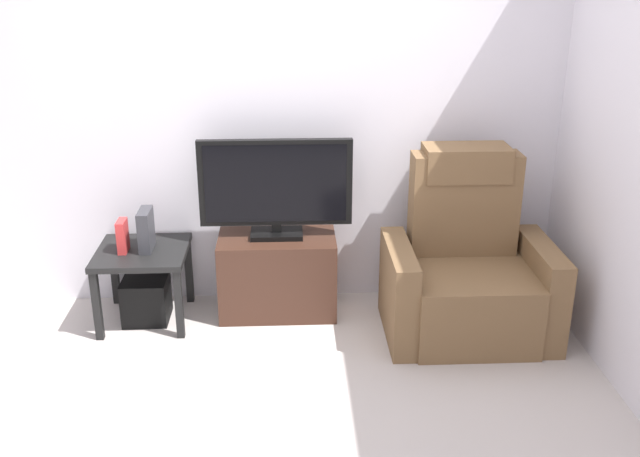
{
  "coord_description": "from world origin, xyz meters",
  "views": [
    {
      "loc": [
        0.15,
        -3.29,
        2.17
      ],
      "look_at": [
        0.32,
        0.5,
        0.7
      ],
      "focal_mm": 40.81,
      "sensor_mm": 36.0,
      "label": 1
    }
  ],
  "objects_px": {
    "recliner_armchair": "(467,271)",
    "tv_stand": "(278,274)",
    "television": "(276,186)",
    "book_upright": "(123,236)",
    "subwoofer_box": "(146,299)",
    "game_console": "(146,230)",
    "side_table": "(143,261)"
  },
  "relations": [
    {
      "from": "recliner_armchair",
      "to": "television",
      "type": "bearing_deg",
      "value": 163.19
    },
    {
      "from": "book_upright",
      "to": "side_table",
      "type": "bearing_deg",
      "value": 11.31
    },
    {
      "from": "subwoofer_box",
      "to": "game_console",
      "type": "bearing_deg",
      "value": 15.95
    },
    {
      "from": "recliner_armchair",
      "to": "game_console",
      "type": "bearing_deg",
      "value": 171.18
    },
    {
      "from": "television",
      "to": "recliner_armchair",
      "type": "bearing_deg",
      "value": -14.03
    },
    {
      "from": "subwoofer_box",
      "to": "game_console",
      "type": "distance_m",
      "value": 0.46
    },
    {
      "from": "recliner_armchair",
      "to": "tv_stand",
      "type": "bearing_deg",
      "value": 164.11
    },
    {
      "from": "tv_stand",
      "to": "subwoofer_box",
      "type": "height_order",
      "value": "tv_stand"
    },
    {
      "from": "tv_stand",
      "to": "book_upright",
      "type": "bearing_deg",
      "value": -174.29
    },
    {
      "from": "television",
      "to": "tv_stand",
      "type": "bearing_deg",
      "value": -90.0
    },
    {
      "from": "book_upright",
      "to": "game_console",
      "type": "bearing_deg",
      "value": 12.53
    },
    {
      "from": "subwoofer_box",
      "to": "book_upright",
      "type": "bearing_deg",
      "value": -168.69
    },
    {
      "from": "television",
      "to": "book_upright",
      "type": "height_order",
      "value": "television"
    },
    {
      "from": "tv_stand",
      "to": "book_upright",
      "type": "height_order",
      "value": "book_upright"
    },
    {
      "from": "tv_stand",
      "to": "book_upright",
      "type": "relative_size",
      "value": 3.69
    },
    {
      "from": "recliner_armchair",
      "to": "book_upright",
      "type": "distance_m",
      "value": 2.06
    },
    {
      "from": "tv_stand",
      "to": "subwoofer_box",
      "type": "bearing_deg",
      "value": -174.98
    },
    {
      "from": "game_console",
      "to": "book_upright",
      "type": "bearing_deg",
      "value": -167.47
    },
    {
      "from": "recliner_armchair",
      "to": "book_upright",
      "type": "xyz_separation_m",
      "value": [
        -2.05,
        0.17,
        0.19
      ]
    },
    {
      "from": "tv_stand",
      "to": "side_table",
      "type": "bearing_deg",
      "value": -174.98
    },
    {
      "from": "recliner_armchair",
      "to": "subwoofer_box",
      "type": "relative_size",
      "value": 3.95
    },
    {
      "from": "television",
      "to": "book_upright",
      "type": "xyz_separation_m",
      "value": [
        -0.91,
        -0.11,
        -0.26
      ]
    },
    {
      "from": "side_table",
      "to": "subwoofer_box",
      "type": "xyz_separation_m",
      "value": [
        -0.0,
        0.0,
        -0.26
      ]
    },
    {
      "from": "television",
      "to": "subwoofer_box",
      "type": "xyz_separation_m",
      "value": [
        -0.81,
        -0.09,
        -0.69
      ]
    },
    {
      "from": "recliner_armchair",
      "to": "game_console",
      "type": "distance_m",
      "value": 1.94
    },
    {
      "from": "subwoofer_box",
      "to": "recliner_armchair",
      "type": "bearing_deg",
      "value": -5.64
    },
    {
      "from": "tv_stand",
      "to": "recliner_armchair",
      "type": "distance_m",
      "value": 1.17
    },
    {
      "from": "subwoofer_box",
      "to": "book_upright",
      "type": "xyz_separation_m",
      "value": [
        -0.1,
        -0.02,
        0.43
      ]
    },
    {
      "from": "tv_stand",
      "to": "game_console",
      "type": "height_order",
      "value": "game_console"
    },
    {
      "from": "side_table",
      "to": "book_upright",
      "type": "height_order",
      "value": "book_upright"
    },
    {
      "from": "recliner_armchair",
      "to": "book_upright",
      "type": "height_order",
      "value": "recliner_armchair"
    },
    {
      "from": "side_table",
      "to": "recliner_armchair",
      "type": "bearing_deg",
      "value": -5.64
    }
  ]
}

